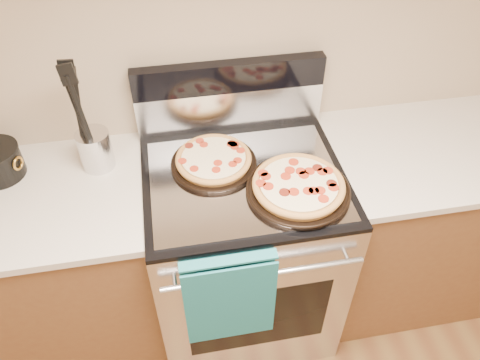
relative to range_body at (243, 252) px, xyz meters
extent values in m
plane|color=tan|center=(0.00, 0.35, 0.90)|extent=(4.00, 0.00, 4.00)
cube|color=#B7B7BC|center=(0.00, 0.00, 0.00)|extent=(0.76, 0.68, 0.90)
cube|color=black|center=(0.00, -0.34, 0.00)|extent=(0.56, 0.01, 0.40)
cube|color=black|center=(0.00, 0.00, 0.46)|extent=(0.76, 0.68, 0.02)
cube|color=silver|center=(0.00, 0.31, 0.56)|extent=(0.76, 0.06, 0.18)
cube|color=black|center=(0.00, 0.31, 0.71)|extent=(0.76, 0.06, 0.12)
cylinder|color=silver|center=(0.00, -0.38, 0.35)|extent=(0.70, 0.03, 0.03)
cube|color=gray|center=(0.00, -0.03, 0.47)|extent=(0.70, 0.55, 0.01)
cube|color=brown|center=(-0.88, 0.03, -0.01)|extent=(1.00, 0.62, 0.88)
cube|color=beige|center=(-0.88, 0.03, 0.45)|extent=(1.02, 0.64, 0.03)
cube|color=brown|center=(0.88, 0.03, -0.01)|extent=(1.00, 0.62, 0.88)
cube|color=beige|center=(0.88, 0.03, 0.45)|extent=(1.02, 0.64, 0.03)
cylinder|color=silver|center=(-0.54, 0.17, 0.54)|extent=(0.15, 0.15, 0.15)
camera|label=1|loc=(-0.25, -1.27, 1.67)|focal=35.00mm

